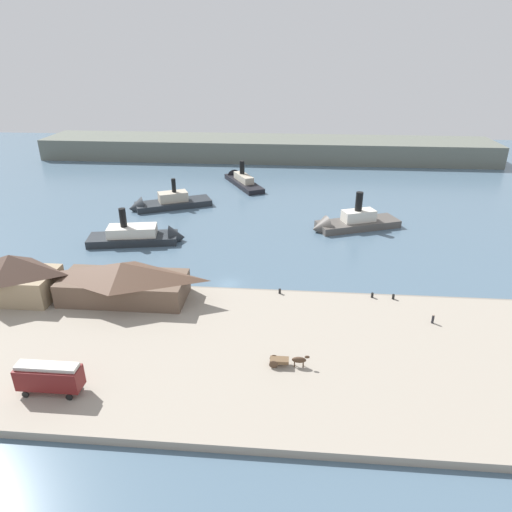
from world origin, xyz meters
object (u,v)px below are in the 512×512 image
at_px(mooring_post_west, 393,297).
at_px(mooring_post_center_east, 372,295).
at_px(ferry_mid_harbor, 240,180).
at_px(horse_cart, 287,360).
at_px(ferry_moored_east, 163,204).
at_px(ferry_shed_customs_shed, 13,276).
at_px(mooring_post_east, 280,291).
at_px(street_tram, 49,376).
at_px(ferry_near_quay, 347,223).
at_px(ferry_moored_west, 144,236).
at_px(ferry_shed_west_terminal, 123,280).
at_px(pedestrian_standing_center, 433,319).

xyz_separation_m(mooring_post_west, mooring_post_center_east, (-3.61, 0.27, 0.00)).
height_order(mooring_post_west, ferry_mid_harbor, ferry_mid_harbor).
xyz_separation_m(horse_cart, ferry_moored_east, (-36.76, 69.04, -0.81)).
relative_size(ferry_shed_customs_shed, mooring_post_west, 15.95).
height_order(horse_cart, mooring_post_west, horse_cart).
bearing_deg(mooring_post_east, street_tram, -134.87).
xyz_separation_m(ferry_mid_harbor, ferry_near_quay, (31.59, -39.45, 0.21)).
relative_size(ferry_moored_west, ferry_near_quay, 0.97).
distance_m(mooring_post_center_east, mooring_post_east, 16.39).
height_order(ferry_shed_customs_shed, street_tram, ferry_shed_customs_shed).
distance_m(mooring_post_west, ferry_near_quay, 37.26).
bearing_deg(street_tram, ferry_shed_west_terminal, 87.53).
bearing_deg(mooring_post_west, ferry_moored_east, 138.31).
bearing_deg(ferry_shed_customs_shed, mooring_post_east, 6.43).
distance_m(mooring_post_center_east, ferry_mid_harbor, 82.79).
distance_m(ferry_shed_customs_shed, pedestrian_standing_center, 71.21).
distance_m(mooring_post_west, ferry_mid_harbor, 84.51).
bearing_deg(ferry_shed_west_terminal, ferry_shed_customs_shed, -176.45).
distance_m(horse_cart, mooring_post_east, 20.49).
distance_m(ferry_shed_customs_shed, ferry_near_quay, 74.77).
relative_size(horse_cart, ferry_moored_west, 0.24).
bearing_deg(mooring_post_east, ferry_mid_harbor, 101.89).
bearing_deg(street_tram, mooring_post_east, 45.13).
bearing_deg(mooring_post_west, ferry_shed_customs_shed, -175.76).
bearing_deg(ferry_mid_harbor, mooring_post_center_east, -66.95).
relative_size(pedestrian_standing_center, ferry_near_quay, 0.07).
xyz_separation_m(street_tram, ferry_near_quay, (43.73, 64.99, -2.25)).
bearing_deg(ferry_moored_west, ferry_mid_harbor, 72.42).
relative_size(ferry_shed_west_terminal, mooring_post_west, 24.49).
relative_size(ferry_shed_west_terminal, ferry_near_quay, 0.94).
distance_m(street_tram, ferry_near_quay, 78.36).
bearing_deg(mooring_post_center_east, ferry_near_quay, 91.30).
bearing_deg(horse_cart, ferry_shed_customs_shed, 162.46).
xyz_separation_m(mooring_post_center_east, mooring_post_east, (-16.39, 0.04, 0.00)).
xyz_separation_m(street_tram, mooring_post_east, (28.17, 28.30, -2.07)).
relative_size(street_tram, mooring_post_west, 9.10).
bearing_deg(ferry_shed_customs_shed, mooring_post_west, 4.24).
bearing_deg(ferry_shed_customs_shed, horse_cart, -17.54).
xyz_separation_m(mooring_post_west, ferry_moored_east, (-54.95, 48.94, -0.33)).
bearing_deg(ferry_shed_customs_shed, ferry_near_quay, 34.14).
distance_m(street_tram, mooring_post_east, 39.98).
height_order(ferry_moored_east, ferry_near_quay, ferry_near_quay).
bearing_deg(horse_cart, mooring_post_west, 47.86).
relative_size(street_tram, ferry_moored_west, 0.36).
relative_size(ferry_shed_west_terminal, ferry_moored_east, 0.94).
bearing_deg(mooring_post_west, ferry_shed_west_terminal, -175.49).
distance_m(ferry_shed_customs_shed, mooring_post_east, 46.69).
bearing_deg(mooring_post_west, ferry_moored_west, 155.23).
bearing_deg(street_tram, ferry_near_quay, 56.06).
bearing_deg(ferry_near_quay, horse_cart, -103.54).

